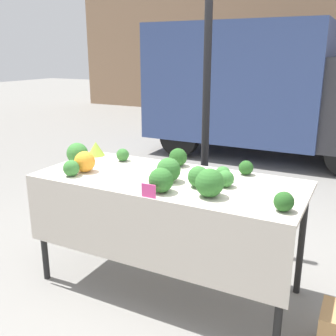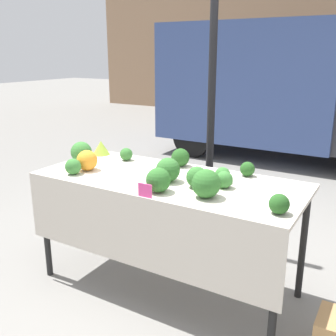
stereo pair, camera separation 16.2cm
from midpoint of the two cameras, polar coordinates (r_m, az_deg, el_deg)
name	(u,v)px [view 2 (the right image)]	position (r m, az deg, el deg)	size (l,w,h in m)	color
ground_plane	(168,285)	(3.34, 1.45, -16.58)	(40.00, 40.00, 0.00)	gray
tent_pole	(211,101)	(3.61, 7.62, 9.60)	(0.07, 0.07, 2.80)	black
parked_truck	(281,87)	(7.40, 16.72, 11.22)	(4.22, 2.19, 2.31)	#384C84
market_table	(163,195)	(2.92, 0.89, -4.00)	(2.01, 0.87, 0.91)	beige
orange_cauliflower	(87,160)	(3.16, -10.24, 1.08)	(0.16, 0.16, 0.16)	orange
romanesco_head	(101,148)	(3.65, -8.44, 2.92)	(0.16, 0.16, 0.13)	#93B238
broccoli_head_0	(247,169)	(3.05, 12.95, -0.16)	(0.11, 0.11, 0.11)	#23511E
broccoli_head_1	(158,180)	(2.63, 0.35, -1.78)	(0.17, 0.17, 0.17)	#2D6628
broccoli_head_2	(168,170)	(2.84, 1.62, -0.29)	(0.18, 0.18, 0.18)	#336B2D
broccoli_head_3	(279,204)	(2.40, 17.72, -5.02)	(0.12, 0.12, 0.12)	#23511E
broccoli_head_4	(223,175)	(2.87, 9.53, -1.02)	(0.11, 0.11, 0.11)	#387533
broccoli_head_5	(206,184)	(2.55, 7.38, -2.27)	(0.19, 0.19, 0.19)	#2D6628
broccoli_head_6	(126,154)	(3.43, -4.74, 1.99)	(0.11, 0.11, 0.11)	#336B2D
broccoli_head_7	(197,177)	(2.73, 5.92, -1.35)	(0.15, 0.15, 0.15)	#336B2D
broccoli_head_8	(180,157)	(3.24, 3.25, 1.53)	(0.15, 0.15, 0.15)	#23511E
broccoli_head_9	(73,167)	(3.09, -12.16, 0.19)	(0.12, 0.12, 0.12)	#387533
broccoli_head_10	(81,152)	(3.41, -11.14, 2.27)	(0.18, 0.18, 0.18)	#387533
broccoli_head_11	(224,180)	(2.76, 9.85, -1.69)	(0.12, 0.12, 0.12)	#387533
price_sign	(145,190)	(2.55, -1.54, -3.30)	(0.10, 0.01, 0.09)	#EF4793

